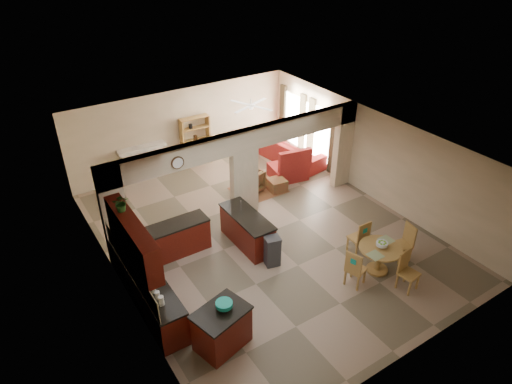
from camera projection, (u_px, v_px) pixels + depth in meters
floor at (263, 234)px, 12.81m from camera, size 10.00×10.00×0.00m
ceiling at (264, 144)px, 11.37m from camera, size 10.00×10.00×0.00m
wall_back at (183, 129)px, 15.68m from camera, size 8.00×0.00×8.00m
wall_front at (413, 308)px, 8.50m from camera, size 8.00×0.00×8.00m
wall_left at (116, 241)px, 10.23m from camera, size 0.00×10.00×10.00m
wall_right at (372, 155)px, 13.95m from camera, size 0.00×10.00×10.00m
partition_left_pier at (115, 216)px, 11.09m from camera, size 0.60×0.25×2.80m
partition_center_pier at (244, 185)px, 12.96m from camera, size 0.80×0.25×2.20m
partition_right_pier at (343, 145)px, 14.53m from camera, size 0.60×0.25×2.80m
partition_header at (244, 140)px, 12.24m from camera, size 8.00×0.25×0.60m
kitchen_counter at (156, 268)px, 10.88m from camera, size 2.52×3.29×1.48m
upper_cabinets at (133, 238)px, 9.47m from camera, size 0.35×2.40×0.90m
peninsula at (247, 230)px, 12.22m from camera, size 0.70×1.85×0.91m
wall_clock at (178, 163)px, 11.23m from camera, size 0.34×0.03×0.34m
rug at (258, 190)px, 14.88m from camera, size 1.60×1.30×0.01m
fireplace at (144, 162)px, 15.23m from camera, size 1.60×0.35×1.20m
shelving_unit at (196, 141)px, 15.97m from camera, size 1.00×0.32×1.80m
window_a at (323, 135)px, 15.69m from camera, size 0.02×0.90×1.90m
window_b at (293, 119)px, 16.91m from camera, size 0.02×0.90×1.90m
glazed_door at (307, 131)px, 16.38m from camera, size 0.02×0.70×2.10m
drape_a_left at (333, 142)px, 15.24m from camera, size 0.10×0.28×2.30m
drape_a_right at (311, 130)px, 16.10m from camera, size 0.10×0.28×2.30m
drape_b_left at (302, 125)px, 16.46m from camera, size 0.10×0.28×2.30m
drape_b_right at (283, 115)px, 17.32m from camera, size 0.10×0.28×2.30m
ceiling_fan at (251, 105)px, 14.34m from camera, size 1.00×1.00×0.10m
kitchen_island at (222, 328)px, 9.27m from camera, size 1.26×1.04×0.95m
teal_bowl at (224, 305)px, 9.05m from camera, size 0.35×0.35×0.16m
trash_can at (272, 252)px, 11.52m from camera, size 0.42×0.38×0.77m
dining_table at (379, 255)px, 11.25m from camera, size 1.06×1.06×0.72m
fruit_bowl at (382, 244)px, 11.11m from camera, size 0.29×0.29×0.15m
sofa at (290, 151)px, 16.46m from camera, size 2.85×1.42×0.80m
chaise at (288, 171)px, 15.50m from camera, size 1.31×1.13×0.46m
armchair at (248, 181)px, 14.63m from camera, size 0.97×0.98×0.75m
ottoman at (277, 185)px, 14.78m from camera, size 0.60×0.60×0.39m
plant at (121, 203)px, 9.45m from camera, size 0.43×0.40×0.38m
chair_north at (360, 237)px, 11.79m from camera, size 0.42×0.43×1.02m
chair_east at (405, 241)px, 11.64m from camera, size 0.48×0.48×1.02m
chair_south at (406, 269)px, 10.72m from camera, size 0.47×0.47×1.02m
chair_west at (355, 268)px, 10.75m from camera, size 0.53×0.53×1.02m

